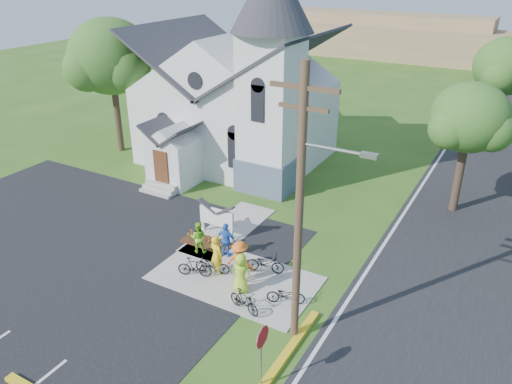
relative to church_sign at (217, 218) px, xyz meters
The scene contains 23 objects.
ground 3.57m from the church_sign, 69.44° to the right, with size 120.00×120.00×0.00m, color #315A19.
parking_lot 7.86m from the church_sign, 138.12° to the right, with size 20.00×16.00×0.02m, color black.
road 16.30m from the church_sign, 46.49° to the left, with size 8.00×90.00×0.02m, color black.
sidewalk 3.95m from the church_sign, 45.00° to the right, with size 7.00×4.00×0.05m, color #A39D93.
church 11.06m from the church_sign, 114.73° to the left, with size 12.35×12.00×13.00m.
church_sign is the anchor object (origin of this frame).
flower_bed 1.34m from the church_sign, 90.00° to the right, with size 2.60×1.10×0.07m, color #3B2310.
utility_pole 9.18m from the church_sign, 35.60° to the right, with size 3.45×0.28×10.00m.
stop_sign 9.97m from the church_sign, 48.12° to the right, with size 0.11×0.76×2.48m.
tree_lot_corner 15.53m from the church_sign, 152.02° to the left, with size 5.60×5.60×9.15m.
tree_road_near 13.75m from the church_sign, 42.21° to the left, with size 4.00×4.00×7.05m.
tree_road_mid 23.65m from the church_sign, 63.88° to the left, with size 4.40×4.40×7.80m.
distant_hills 53.34m from the church_sign, 85.10° to the left, with size 61.00×10.00×5.60m.
cyclist_0 3.33m from the church_sign, 56.63° to the right, with size 0.68×0.44×1.85m, color yellow.
bike_0 3.33m from the church_sign, 59.83° to the right, with size 0.55×1.57×0.82m, color black.
cyclist_1 1.75m from the church_sign, 86.07° to the right, with size 0.75×0.59×1.55m, color #78D728.
bike_1 3.65m from the church_sign, 71.83° to the right, with size 0.43×1.52×0.91m, color black.
cyclist_2 2.01m from the church_sign, 43.86° to the right, with size 0.99×0.41×1.68m, color blue.
bike_2 4.02m from the church_sign, 24.53° to the right, with size 0.60×1.72×0.90m, color black.
cyclist_3 4.12m from the church_sign, 42.65° to the right, with size 1.25×0.72×1.94m, color orange.
bike_3 6.10m from the church_sign, 46.39° to the right, with size 0.43×1.53×0.92m, color black.
cyclist_4 4.81m from the church_sign, 44.44° to the right, with size 0.86×0.56×1.76m, color #A6D728.
bike_4 6.28m from the church_sign, 30.49° to the right, with size 0.54×1.54×0.81m, color black.
Camera 1 is at (11.15, -14.62, 12.61)m, focal length 35.00 mm.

